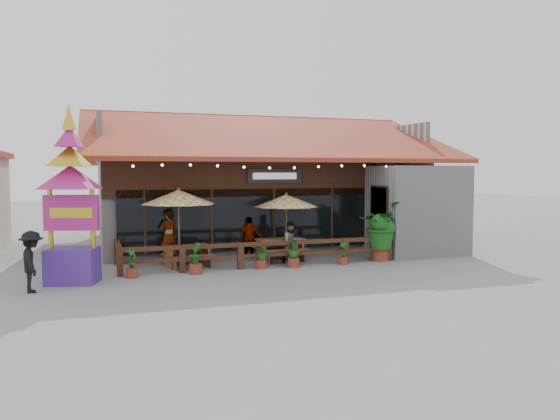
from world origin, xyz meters
name	(u,v)px	position (x,y,z in m)	size (l,w,h in m)	color
ground	(303,263)	(0.00, 0.00, 0.00)	(100.00, 100.00, 0.00)	gray
restaurant_building	(258,196)	(0.26, 6.61, 2.21)	(15.50, 14.73, 6.09)	#BDBCC2
patio_railing	(246,250)	(-2.25, -0.27, 0.61)	(10.00, 2.60, 0.92)	#452718
umbrella_left	(179,197)	(-4.40, 0.84, 2.45)	(2.67, 2.67, 2.81)	brown
umbrella_right	(286,201)	(-0.31, 0.92, 2.25)	(3.10, 3.10, 2.58)	brown
picnic_table_left	(188,252)	(-4.14, 0.59, 0.51)	(1.77, 1.60, 0.75)	brown
picnic_table_right	(281,246)	(-0.62, 0.69, 0.57)	(1.80, 1.56, 0.85)	brown
thai_sign_tower	(71,182)	(-7.90, -1.17, 3.06)	(2.66, 2.66, 5.79)	#4A2790
tropical_plant	(380,227)	(2.96, -0.47, 1.30)	(2.17, 2.16, 2.27)	maroon
diner_a	(169,236)	(-4.67, 1.59, 0.99)	(0.72, 0.47, 1.98)	#381F12
diner_b	(292,242)	(-0.39, 0.12, 0.77)	(0.75, 0.58, 1.54)	#381F12
diner_c	(250,238)	(-1.54, 1.74, 0.80)	(0.94, 0.39, 1.61)	#381F12
pedestrian	(32,262)	(-8.93, -2.16, 0.87)	(1.12, 0.64, 1.73)	black
planter_a	(132,265)	(-6.16, -0.89, 0.40)	(0.41, 0.39, 0.95)	maroon
planter_b	(195,260)	(-4.13, -0.90, 0.47)	(0.42, 0.43, 1.04)	maroon
planter_c	(261,254)	(-1.79, -0.62, 0.52)	(0.74, 0.73, 0.92)	maroon
planter_d	(293,254)	(-0.65, -0.78, 0.49)	(0.51, 0.51, 1.02)	maroon
planter_e	(343,255)	(1.27, -0.81, 0.36)	(0.35, 0.36, 0.85)	maroon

